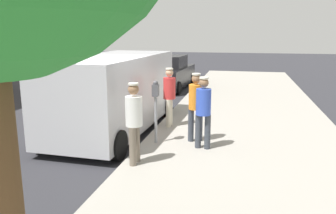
% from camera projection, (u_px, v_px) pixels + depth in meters
% --- Properties ---
extents(ground_plane, '(80.00, 80.00, 0.00)m').
position_uv_depth(ground_plane, '(106.00, 143.00, 8.74)').
color(ground_plane, '#2D2D33').
extents(sidewalk_slab, '(5.00, 32.00, 0.15)m').
position_uv_depth(sidewalk_slab, '(246.00, 150.00, 7.97)').
color(sidewalk_slab, '#9E998E').
rests_on(sidewalk_slab, ground).
extents(parking_meter_near, '(0.14, 0.18, 1.52)m').
position_uv_depth(parking_meter_near, '(156.00, 101.00, 8.07)').
color(parking_meter_near, gray).
rests_on(parking_meter_near, sidewalk_slab).
extents(pedestrian_in_white, '(0.34, 0.36, 1.66)m').
position_uv_depth(pedestrian_in_white, '(134.00, 118.00, 6.78)').
color(pedestrian_in_white, '#726656').
rests_on(pedestrian_in_white, sidewalk_slab).
extents(pedestrian_in_orange, '(0.35, 0.34, 1.67)m').
position_uv_depth(pedestrian_in_orange, '(196.00, 103.00, 8.22)').
color(pedestrian_in_orange, '#383D47').
rests_on(pedestrian_in_orange, sidewalk_slab).
extents(pedestrian_in_blue, '(0.36, 0.34, 1.65)m').
position_uv_depth(pedestrian_in_blue, '(203.00, 108.00, 7.70)').
color(pedestrian_in_blue, '#383D47').
rests_on(pedestrian_in_blue, sidewalk_slab).
extents(pedestrian_in_red, '(0.34, 0.36, 1.65)m').
position_uv_depth(pedestrian_in_red, '(169.00, 93.00, 9.57)').
color(pedestrian_in_red, beige).
rests_on(pedestrian_in_red, sidewalk_slab).
extents(parked_van, '(2.31, 5.28, 2.15)m').
position_uv_depth(parked_van, '(115.00, 91.00, 9.53)').
color(parked_van, '#BCBCC1').
rests_on(parked_van, ground).
extents(parked_sedan_ahead, '(2.10, 4.47, 1.65)m').
position_uv_depth(parked_sedan_ahead, '(169.00, 73.00, 17.05)').
color(parked_sedan_ahead, black).
rests_on(parked_sedan_ahead, ground).
extents(traffic_light_corner, '(2.48, 0.42, 5.20)m').
position_uv_depth(traffic_light_corner, '(82.00, 20.00, 21.47)').
color(traffic_light_corner, black).
rests_on(traffic_light_corner, ground).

